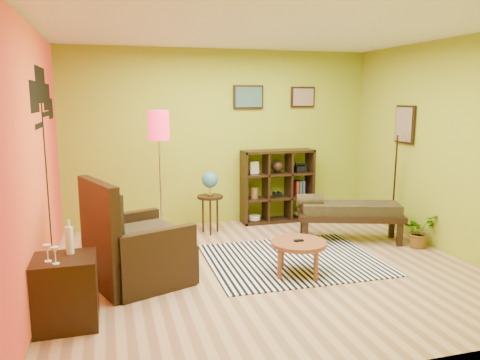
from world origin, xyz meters
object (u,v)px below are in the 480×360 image
object	(u,v)px
floor_lamp	(159,138)
globe_table	(210,187)
armchair	(134,251)
bench	(347,211)
cube_shelf	(278,186)
potted_plant	(419,234)
coffee_table	(299,246)
side_cabinet	(66,291)

from	to	relation	value
floor_lamp	globe_table	bearing A→B (deg)	39.29
armchair	bench	bearing A→B (deg)	13.63
cube_shelf	globe_table	bearing A→B (deg)	-162.98
globe_table	cube_shelf	xyz separation A→B (m)	(1.24, 0.38, -0.12)
armchair	bench	size ratio (longest dim) A/B	0.80
potted_plant	coffee_table	bearing A→B (deg)	-166.62
coffee_table	globe_table	size ratio (longest dim) A/B	0.68
coffee_table	floor_lamp	world-z (taller)	floor_lamp
armchair	floor_lamp	distance (m)	1.59
side_cabinet	potted_plant	bearing A→B (deg)	13.21
globe_table	bench	xyz separation A→B (m)	(1.81, -0.91, -0.28)
bench	potted_plant	size ratio (longest dim) A/B	3.39
side_cabinet	bench	size ratio (longest dim) A/B	0.61
globe_table	cube_shelf	world-z (taller)	cube_shelf
floor_lamp	armchair	bearing A→B (deg)	-113.20
armchair	cube_shelf	distance (m)	3.21
floor_lamp	potted_plant	size ratio (longest dim) A/B	4.08
coffee_table	bench	distance (m)	1.56
cube_shelf	bench	size ratio (longest dim) A/B	0.77
armchair	cube_shelf	xyz separation A→B (m)	(2.47, 2.03, 0.24)
coffee_table	globe_table	bearing A→B (deg)	108.04
side_cabinet	floor_lamp	world-z (taller)	floor_lamp
side_cabinet	bench	distance (m)	4.02
globe_table	coffee_table	bearing A→B (deg)	-71.96
armchair	coffee_table	bearing A→B (deg)	-8.44
cube_shelf	bench	xyz separation A→B (m)	(0.57, -1.29, -0.16)
cube_shelf	bench	distance (m)	1.42
bench	potted_plant	bearing A→B (deg)	-33.52
floor_lamp	bench	bearing A→B (deg)	-5.57
armchair	potted_plant	bearing A→B (deg)	2.95
armchair	potted_plant	xyz separation A→B (m)	(3.85, 0.20, -0.18)
cube_shelf	bench	bearing A→B (deg)	-66.12
cube_shelf	potted_plant	distance (m)	2.34
cube_shelf	side_cabinet	bearing A→B (deg)	-137.15
side_cabinet	floor_lamp	bearing A→B (deg)	59.94
floor_lamp	cube_shelf	size ratio (longest dim) A/B	1.57
floor_lamp	potted_plant	distance (m)	3.77
floor_lamp	bench	size ratio (longest dim) A/B	1.20
coffee_table	potted_plant	world-z (taller)	coffee_table
coffee_table	bench	bearing A→B (deg)	40.61
globe_table	potted_plant	size ratio (longest dim) A/B	2.06
floor_lamp	potted_plant	world-z (taller)	floor_lamp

